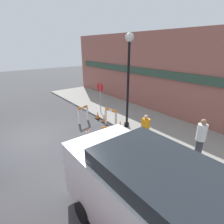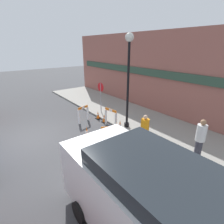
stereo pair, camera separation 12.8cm
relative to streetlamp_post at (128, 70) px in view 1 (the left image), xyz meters
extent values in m
plane|color=#424244|center=(-2.07, -4.93, -3.37)|extent=(60.00, 60.00, 0.00)
cube|color=gray|center=(-2.07, 1.48, -3.31)|extent=(18.00, 3.83, 0.12)
cube|color=#93564C|center=(-2.07, 3.48, -0.62)|extent=(18.00, 0.12, 5.50)
cube|color=#2D4738|center=(-2.07, 3.37, -0.57)|extent=(16.20, 0.10, 0.50)
cylinder|color=black|center=(0.00, 0.00, -3.13)|extent=(0.29, 0.29, 0.24)
cylinder|color=black|center=(0.00, 0.00, -0.93)|extent=(0.13, 0.13, 4.65)
sphere|color=silver|center=(0.00, 0.00, 1.57)|extent=(0.44, 0.44, 0.44)
cylinder|color=gray|center=(-2.90, 0.17, -2.21)|extent=(0.06, 0.06, 2.08)
cylinder|color=red|center=(-2.90, 0.17, -1.44)|extent=(0.60, 0.07, 0.60)
cube|color=white|center=(-2.45, -1.18, -2.92)|extent=(0.14, 0.09, 0.90)
cube|color=white|center=(-2.28, -1.88, -2.92)|extent=(0.14, 0.09, 0.90)
cube|color=orange|center=(-2.37, -1.53, -2.39)|extent=(0.20, 0.77, 0.15)
cube|color=white|center=(-2.37, -1.53, -2.39)|extent=(0.08, 0.23, 0.14)
cube|color=white|center=(0.83, -2.33, -2.90)|extent=(0.14, 0.12, 0.94)
cube|color=white|center=(1.19, -1.74, -2.90)|extent=(0.14, 0.12, 0.94)
cube|color=orange|center=(1.01, -2.03, -2.35)|extent=(0.40, 0.65, 0.15)
cube|color=white|center=(1.01, -2.03, -2.35)|extent=(0.14, 0.21, 0.14)
cube|color=white|center=(-0.37, -0.51, -2.88)|extent=(0.08, 0.14, 0.97)
cube|color=white|center=(-1.18, -0.64, -2.88)|extent=(0.08, 0.14, 0.97)
cube|color=orange|center=(-0.78, -0.58, -2.32)|extent=(0.88, 0.16, 0.15)
cube|color=white|center=(-0.78, -0.58, -2.32)|extent=(0.27, 0.07, 0.13)
cube|color=black|center=(0.59, -2.94, -3.35)|extent=(0.30, 0.30, 0.04)
cone|color=orange|center=(0.59, -2.94, -3.10)|extent=(0.22, 0.22, 0.45)
cylinder|color=white|center=(0.59, -2.94, -3.08)|extent=(0.13, 0.13, 0.06)
cube|color=black|center=(0.46, -2.58, -3.35)|extent=(0.30, 0.30, 0.04)
cone|color=orange|center=(0.46, -2.58, -2.98)|extent=(0.22, 0.22, 0.69)
cylinder|color=white|center=(0.46, -2.58, -2.95)|extent=(0.13, 0.13, 0.10)
cube|color=black|center=(0.02, -0.53, -3.35)|extent=(0.30, 0.30, 0.04)
cone|color=orange|center=(0.02, -0.53, -3.02)|extent=(0.22, 0.22, 0.62)
cylinder|color=white|center=(0.02, -0.53, -2.99)|extent=(0.13, 0.13, 0.09)
cube|color=black|center=(-1.52, -0.53, -3.35)|extent=(0.30, 0.30, 0.04)
cone|color=orange|center=(-1.52, -0.53, -3.09)|extent=(0.22, 0.22, 0.48)
cylinder|color=white|center=(-1.52, -0.53, -3.06)|extent=(0.13, 0.13, 0.07)
cube|color=black|center=(-2.24, -0.53, -3.35)|extent=(0.30, 0.30, 0.04)
cone|color=orange|center=(-2.24, -0.53, -3.08)|extent=(0.22, 0.22, 0.49)
cylinder|color=white|center=(-2.24, -0.53, -3.06)|extent=(0.13, 0.13, 0.07)
cube|color=black|center=(-0.30, -2.48, -3.35)|extent=(0.30, 0.30, 0.04)
cone|color=orange|center=(-0.30, -2.48, -2.98)|extent=(0.23, 0.22, 0.69)
cylinder|color=white|center=(-0.30, -2.48, -2.95)|extent=(0.13, 0.13, 0.10)
cylinder|color=#33333D|center=(1.97, -0.68, -2.98)|extent=(0.33, 0.33, 0.78)
cylinder|color=orange|center=(1.97, -0.68, -2.26)|extent=(0.46, 0.46, 0.65)
sphere|color=#DBAD89|center=(1.97, -0.68, -1.84)|extent=(0.23, 0.23, 0.20)
cylinder|color=#33333D|center=(4.08, 0.28, -2.83)|extent=(0.34, 0.34, 0.83)
cylinder|color=silver|center=(4.08, 0.28, -2.07)|extent=(0.47, 0.47, 0.70)
sphere|color=#8E6647|center=(4.08, 0.28, -1.61)|extent=(0.28, 0.28, 0.23)
cube|color=white|center=(5.13, -3.87, -2.21)|extent=(5.18, 2.08, 1.71)
cube|color=#1E2328|center=(5.13, -3.87, -1.36)|extent=(2.85, 1.91, 0.72)
cylinder|color=black|center=(3.52, -2.83, -3.07)|extent=(0.60, 0.18, 0.60)
cylinder|color=black|center=(3.52, -4.91, -3.07)|extent=(0.60, 0.18, 0.60)
camera|label=1|loc=(6.75, -6.43, 1.18)|focal=28.00mm
camera|label=2|loc=(6.83, -6.33, 1.18)|focal=28.00mm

